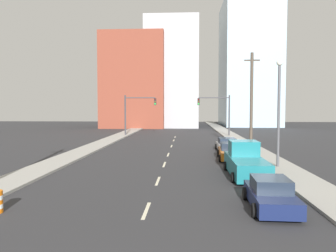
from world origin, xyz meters
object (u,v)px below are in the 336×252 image
Objects in this scene: utility_pole_right_mid at (251,100)px; sedan_orange at (230,152)px; traffic_signal_right at (220,109)px; sedan_navy at (271,194)px; traffic_signal_left at (134,109)px; street_lamp at (279,106)px; pickup_truck_teal at (245,162)px; sedan_white at (227,145)px.

utility_pole_right_mid is 2.12× the size of sedan_orange.
traffic_signal_right is 0.63× the size of utility_pole_right_mid.
utility_pole_right_mid is at bearing 83.33° from sedan_navy.
traffic_signal_right is (13.54, 0.00, 0.00)m from traffic_signal_left.
traffic_signal_left is 31.12m from street_lamp.
traffic_signal_left reaches higher than pickup_truck_teal.
pickup_truck_teal is at bearing 90.69° from sedan_navy.
street_lamp is 5.37m from pickup_truck_teal.
traffic_signal_right is 0.81× the size of street_lamp.
traffic_signal_left is 1.38× the size of sedan_white.
traffic_signal_left is at bearing 125.17° from sedan_white.
pickup_truck_teal is (-2.94, -13.31, -4.37)m from utility_pole_right_mid.
sedan_orange is at bearing 91.78° from sedan_navy.
utility_pole_right_mid reaches higher than sedan_orange.
utility_pole_right_mid is at bearing -47.46° from traffic_signal_left.
traffic_signal_left reaches higher than sedan_white.
utility_pole_right_mid is at bearing 77.76° from pickup_truck_teal.
traffic_signal_right is at bearing 89.64° from sedan_navy.
street_lamp reaches higher than sedan_white.
traffic_signal_right is at bearing 87.68° from pickup_truck_teal.
sedan_navy is 7.16m from pickup_truck_teal.
utility_pole_right_mid is 2.19× the size of sedan_white.
utility_pole_right_mid is 5.44m from sedan_white.
traffic_signal_right is at bearing 95.60° from utility_pole_right_mid.
sedan_white is (0.45, 19.45, -0.00)m from sedan_navy.
sedan_white is at bearing 90.61° from sedan_navy.
sedan_navy is at bearing -91.65° from sedan_white.
pickup_truck_teal is (0.15, 7.15, 0.27)m from sedan_navy.
utility_pole_right_mid is (15.16, -16.53, 1.02)m from traffic_signal_left.
sedan_white is (-2.54, 9.69, -4.02)m from street_lamp.
sedan_navy is 0.90× the size of sedan_orange.
sedan_orange is at bearing -93.57° from traffic_signal_right.
traffic_signal_right is at bearing 0.00° from traffic_signal_left.
street_lamp reaches higher than sedan_navy.
street_lamp is at bearing 42.78° from pickup_truck_teal.
street_lamp reaches higher than pickup_truck_teal.
sedan_orange is at bearing -115.10° from utility_pole_right_mid.
sedan_orange is at bearing 125.22° from street_lamp.
sedan_orange reaches higher than sedan_navy.
traffic_signal_left is at bearing 120.47° from sedan_orange.
traffic_signal_left is 0.81× the size of street_lamp.
pickup_truck_teal is 1.30× the size of sedan_orange.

